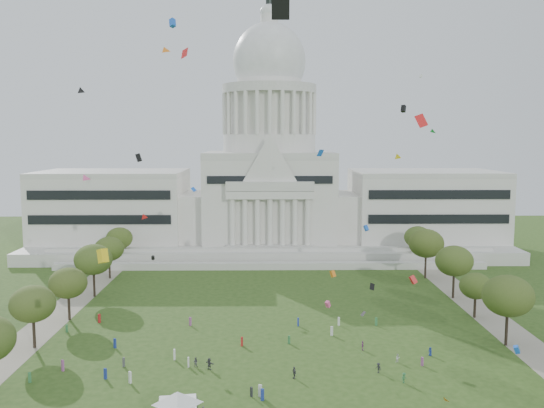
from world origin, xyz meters
TOP-DOWN VIEW (x-y plane):
  - ground at (0.00, 0.00)m, footprint 400.00×400.00m
  - capitol at (0.00, 113.59)m, footprint 160.00×64.50m
  - path_left at (-48.00, 30.00)m, footprint 8.00×160.00m
  - path_right at (48.00, 30.00)m, footprint 8.00×160.00m
  - row_tree_l_2 at (-45.04, 17.30)m, footprint 8.42×8.42m
  - row_tree_r_2 at (44.17, 17.44)m, footprint 9.55×9.55m
  - row_tree_l_3 at (-44.09, 33.92)m, footprint 8.12×8.12m
  - row_tree_r_3 at (44.40, 34.48)m, footprint 7.01×7.01m
  - row_tree_l_4 at (-44.08, 52.42)m, footprint 9.29×9.29m
  - row_tree_r_4 at (44.76, 50.04)m, footprint 9.19×9.19m
  - row_tree_l_5 at (-45.22, 71.01)m, footprint 8.33×8.33m
  - row_tree_r_5 at (43.49, 70.19)m, footprint 9.82×9.82m
  - row_tree_l_6 at (-46.87, 89.14)m, footprint 8.19×8.19m
  - row_tree_r_6 at (45.96, 88.13)m, footprint 8.42×8.42m
  - event_tent at (-13.99, -10.61)m, footprint 8.28×8.28m
  - person_0 at (28.27, 12.40)m, footprint 0.79×0.92m
  - person_2 at (21.65, 9.34)m, footprint 0.82×0.60m
  - person_3 at (17.36, 4.91)m, footprint 1.18×1.21m
  - person_4 at (3.08, 2.90)m, footprint 1.07×1.32m
  - person_5 at (-11.21, 6.70)m, footprint 1.94×1.75m
  - person_8 at (-13.70, 7.89)m, footprint 0.92×0.67m
  - person_9 at (20.68, 0.80)m, footprint 1.25×1.11m
  - person_10 at (16.46, 15.28)m, footprint 0.62×1.06m
  - distant_crowd at (-13.59, 13.98)m, footprint 68.01×37.55m
  - kite_swarm at (2.30, 11.12)m, footprint 97.24×108.80m

SIDE VIEW (x-z plane):
  - ground at x=0.00m, z-range 0.00..0.00m
  - path_left at x=-48.00m, z-range 0.00..0.04m
  - path_right at x=48.00m, z-range 0.00..0.04m
  - person_2 at x=21.65m, z-range 0.00..1.53m
  - person_0 at x=28.27m, z-range 0.00..1.59m
  - person_8 at x=-13.70m, z-range 0.00..1.71m
  - person_3 at x=17.36m, z-range 0.00..1.73m
  - person_9 at x=20.68m, z-range 0.00..1.74m
  - person_10 at x=16.46m, z-range 0.00..1.75m
  - distant_crowd at x=-13.59m, z-range -0.08..1.87m
  - person_4 at x=3.08m, z-range 0.00..1.98m
  - person_5 at x=-11.21m, z-range 0.00..2.03m
  - event_tent at x=-13.99m, z-range 1.13..5.23m
  - row_tree_r_3 at x=44.40m, z-range 2.09..12.07m
  - row_tree_l_3 at x=-44.09m, z-range 2.43..13.98m
  - row_tree_l_6 at x=-46.87m, z-range 2.45..14.09m
  - row_tree_l_5 at x=-45.22m, z-range 2.49..14.34m
  - row_tree_r_6 at x=45.96m, z-range 2.52..14.49m
  - row_tree_l_2 at x=-45.04m, z-range 2.52..14.49m
  - row_tree_r_4 at x=44.76m, z-range 2.76..15.82m
  - row_tree_l_4 at x=-44.08m, z-range 2.79..16.00m
  - row_tree_r_2 at x=44.17m, z-range 2.87..16.45m
  - row_tree_r_5 at x=43.49m, z-range 2.95..16.91m
  - capitol at x=0.00m, z-range -23.35..67.95m
  - kite_swarm at x=2.30m, z-range -5.05..58.33m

